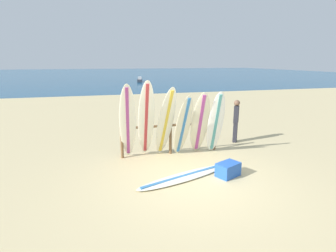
{
  "coord_description": "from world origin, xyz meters",
  "views": [
    {
      "loc": [
        -2.23,
        -5.67,
        2.94
      ],
      "look_at": [
        -0.04,
        2.43,
        0.85
      ],
      "focal_mm": 28.07,
      "sensor_mm": 36.0,
      "label": 1
    }
  ],
  "objects": [
    {
      "name": "surfboard_leaning_center_right",
      "position": [
        0.83,
        1.82,
        1.03
      ],
      "size": [
        0.61,
        0.83,
        2.07
      ],
      "color": "beige",
      "rests_on": "ground"
    },
    {
      "name": "surfboard_leaning_center_left",
      "position": [
        -0.29,
        1.77,
        1.13
      ],
      "size": [
        0.64,
        1.21,
        2.27
      ],
      "color": "silver",
      "rests_on": "ground"
    },
    {
      "name": "ocean_water",
      "position": [
        0.0,
        58.0,
        0.0
      ],
      "size": [
        120.0,
        80.0,
        0.01
      ],
      "primitive_type": "cube",
      "color": "navy",
      "rests_on": "ground"
    },
    {
      "name": "ground_plane",
      "position": [
        0.0,
        0.0,
        0.0
      ],
      "size": [
        120.0,
        120.0,
        0.0
      ],
      "primitive_type": "plane",
      "color": "#CCB784"
    },
    {
      "name": "small_boat_offshore",
      "position": [
        3.83,
        32.4,
        0.26
      ],
      "size": [
        1.13,
        2.63,
        0.71
      ],
      "color": "#333842",
      "rests_on": "ocean_water"
    },
    {
      "name": "surfboard_leaning_far_left",
      "position": [
        -1.43,
        1.78,
        1.19
      ],
      "size": [
        0.58,
        1.19,
        2.38
      ],
      "color": "white",
      "rests_on": "ground"
    },
    {
      "name": "beachgoer_standing",
      "position": [
        2.61,
        2.72,
        0.87
      ],
      "size": [
        0.28,
        0.3,
        1.57
      ],
      "color": "#26262D",
      "rests_on": "ground"
    },
    {
      "name": "cooler_box",
      "position": [
        0.96,
        0.08,
        0.18
      ],
      "size": [
        0.71,
        0.61,
        0.36
      ],
      "primitive_type": "cube",
      "rotation": [
        0.0,
        0.0,
        0.42
      ],
      "color": "blue",
      "rests_on": "ground"
    },
    {
      "name": "surfboard_leaning_right",
      "position": [
        1.34,
        1.74,
        1.03
      ],
      "size": [
        0.56,
        0.73,
        2.07
      ],
      "color": "white",
      "rests_on": "ground"
    },
    {
      "name": "surfboard_lying_on_sand",
      "position": [
        -0.19,
        0.26,
        0.03
      ],
      "size": [
        2.77,
        1.33,
        0.08
      ],
      "color": "silver",
      "rests_on": "ground"
    },
    {
      "name": "surfboard_leaning_center",
      "position": [
        0.24,
        1.7,
        1.01
      ],
      "size": [
        0.61,
        0.93,
        2.02
      ],
      "color": "beige",
      "rests_on": "ground"
    },
    {
      "name": "surfboard_rack",
      "position": [
        -0.04,
        2.13,
        0.72
      ],
      "size": [
        3.2,
        0.09,
        1.1
      ],
      "color": "brown",
      "rests_on": "ground"
    },
    {
      "name": "surfboard_leaning_left",
      "position": [
        -0.87,
        1.88,
        1.23
      ],
      "size": [
        0.56,
        1.16,
        2.46
      ],
      "color": "white",
      "rests_on": "ground"
    }
  ]
}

